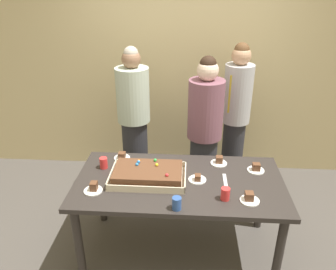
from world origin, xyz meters
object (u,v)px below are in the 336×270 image
drink_cup_middle (225,194)px  plated_slice_near_left (249,198)px  sheet_cake (148,174)px  plated_slice_center_back (94,188)px  person_striped_tie_right (205,133)px  person_green_shirt_behind (235,117)px  person_serving_front (134,122)px  drink_cup_far_end (104,163)px  plated_slice_near_right (197,179)px  party_table (179,189)px  plated_slice_center_front (256,169)px  plated_slice_far_right (219,161)px  cake_server_utensil (225,181)px  plated_slice_far_left (122,157)px  drink_cup_nearest (177,203)px

drink_cup_middle → plated_slice_near_left: bearing=-2.8°
sheet_cake → plated_slice_center_back: bearing=-153.8°
plated_slice_near_left → plated_slice_center_back: (-1.22, 0.05, 0.00)m
person_striped_tie_right → person_green_shirt_behind: bearing=165.5°
plated_slice_center_back → person_striped_tie_right: (0.91, 0.98, 0.06)m
person_serving_front → person_striped_tie_right: (0.76, -0.16, -0.03)m
sheet_cake → drink_cup_far_end: size_ratio=6.38×
drink_cup_far_end → plated_slice_near_right: bearing=-10.2°
party_table → plated_slice_near_left: 0.61m
person_striped_tie_right → plated_slice_center_front: bearing=69.8°
drink_cup_far_end → plated_slice_far_right: bearing=7.9°
plated_slice_center_front → plated_slice_center_back: bearing=-163.7°
drink_cup_middle → person_striped_tie_right: 1.02m
plated_slice_center_front → cake_server_utensil: (-0.29, -0.18, -0.02)m
plated_slice_far_left → plated_slice_center_front: 1.23m
plated_slice_near_right → plated_slice_center_back: size_ratio=1.00×
plated_slice_near_left → plated_slice_far_left: bearing=152.0°
drink_cup_nearest → person_green_shirt_behind: 1.60m
party_table → drink_cup_nearest: drink_cup_nearest is taller
cake_server_utensil → person_serving_front: bearing=134.8°
plated_slice_near_left → plated_slice_far_left: plated_slice_near_left is taller
drink_cup_far_end → party_table: bearing=-13.2°
sheet_cake → drink_cup_nearest: size_ratio=6.38×
plated_slice_near_right → drink_cup_middle: bearing=-49.9°
drink_cup_far_end → person_green_shirt_behind: person_green_shirt_behind is taller
plated_slice_near_right → person_green_shirt_behind: (0.43, 1.09, 0.13)m
plated_slice_near_right → plated_slice_center_back: bearing=-166.0°
plated_slice_center_back → cake_server_utensil: (1.06, 0.22, -0.02)m
plated_slice_center_back → drink_cup_far_end: size_ratio=1.50×
drink_cup_far_end → cake_server_utensil: drink_cup_far_end is taller
person_green_shirt_behind → person_striped_tie_right: 0.48m
party_table → plated_slice_center_front: (0.67, 0.20, 0.11)m
party_table → person_striped_tie_right: size_ratio=1.07×
plated_slice_far_left → plated_slice_far_right: plated_slice_far_right is taller
party_table → plated_slice_far_left: plated_slice_far_left is taller
sheet_cake → person_serving_front: person_serving_front is taller
party_table → drink_cup_far_end: (-0.68, 0.16, 0.14)m
person_green_shirt_behind → party_table: bearing=9.9°
plated_slice_near_right → plated_slice_far_right: bearing=55.6°
person_green_shirt_behind → drink_cup_nearest: bearing=16.0°
sheet_cake → plated_slice_far_left: 0.44m
sheet_cake → plated_slice_center_front: 0.95m
drink_cup_middle → person_green_shirt_behind: 1.36m
plated_slice_far_left → cake_server_utensil: (0.94, -0.32, -0.02)m
person_serving_front → plated_slice_far_right: bearing=38.5°
plated_slice_far_left → plated_slice_near_left: bearing=-28.0°
drink_cup_far_end → person_green_shirt_behind: size_ratio=0.06×
party_table → drink_cup_middle: bearing=-33.5°
plated_slice_far_right → party_table: bearing=-139.3°
plated_slice_far_left → plated_slice_center_back: size_ratio=1.00×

